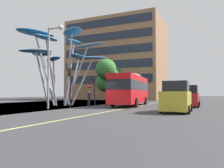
# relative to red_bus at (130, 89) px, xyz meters

# --- Properties ---
(ground) EXTENTS (120.00, 240.00, 0.10)m
(ground) POSITION_rel_red_bus_xyz_m (-1.81, -6.42, -2.01)
(ground) COLOR #38383A
(red_bus) EXTENTS (3.35, 9.90, 3.59)m
(red_bus) POSITION_rel_red_bus_xyz_m (0.00, 0.00, 0.00)
(red_bus) COLOR red
(red_bus) RESTS_ON ground
(leaf_sculpture) EXTENTS (11.35, 10.73, 9.20)m
(leaf_sculpture) POSITION_rel_red_bus_xyz_m (-8.21, -2.32, 4.61)
(leaf_sculpture) COLOR #9EA0A5
(leaf_sculpture) RESTS_ON ground
(traffic_light_kerb_near) EXTENTS (0.28, 0.42, 3.92)m
(traffic_light_kerb_near) POSITION_rel_red_bus_xyz_m (-4.31, -5.73, 0.87)
(traffic_light_kerb_near) COLOR black
(traffic_light_kerb_near) RESTS_ON ground
(traffic_light_kerb_far) EXTENTS (0.28, 0.42, 3.22)m
(traffic_light_kerb_far) POSITION_rel_red_bus_xyz_m (-4.19, -0.87, 0.38)
(traffic_light_kerb_far) COLOR black
(traffic_light_kerb_far) RESTS_ON ground
(traffic_light_island_mid) EXTENTS (0.28, 0.42, 3.93)m
(traffic_light_island_mid) POSITION_rel_red_bus_xyz_m (-4.17, 5.78, 0.88)
(traffic_light_island_mid) COLOR black
(traffic_light_island_mid) RESTS_ON ground
(traffic_light_opposite) EXTENTS (0.28, 0.42, 3.66)m
(traffic_light_opposite) POSITION_rel_red_bus_xyz_m (-4.25, 10.71, 0.69)
(traffic_light_opposite) COLOR black
(traffic_light_opposite) RESTS_ON ground
(car_parked_near) EXTENTS (2.06, 4.05, 2.31)m
(car_parked_near) POSITION_rel_red_bus_xyz_m (5.95, -6.78, -0.88)
(car_parked_near) COLOR gold
(car_parked_near) RESTS_ON ground
(car_parked_mid) EXTENTS (1.99, 4.45, 2.25)m
(car_parked_mid) POSITION_rel_red_bus_xyz_m (6.34, 0.64, -0.92)
(car_parked_mid) COLOR maroon
(car_parked_mid) RESTS_ON ground
(car_parked_far) EXTENTS (2.07, 4.50, 1.94)m
(car_parked_far) POSITION_rel_red_bus_xyz_m (5.94, 7.70, -1.04)
(car_parked_far) COLOR silver
(car_parked_far) RESTS_ON ground
(car_side_street) EXTENTS (2.06, 4.31, 2.01)m
(car_side_street) POSITION_rel_red_bus_xyz_m (5.73, 14.44, -1.02)
(car_side_street) COLOR maroon
(car_side_street) RESTS_ON ground
(car_far_side) EXTENTS (2.05, 4.29, 2.21)m
(car_far_side) POSITION_rel_red_bus_xyz_m (5.64, 20.83, -0.93)
(car_far_side) COLOR navy
(car_far_side) RESTS_ON ground
(street_lamp) EXTENTS (1.65, 0.44, 7.60)m
(street_lamp) POSITION_rel_red_bus_xyz_m (-4.94, -7.70, 2.89)
(street_lamp) COLOR gray
(street_lamp) RESTS_ON ground
(tree_pavement_near) EXTENTS (4.93, 5.61, 7.48)m
(tree_pavement_near) POSITION_rel_red_bus_xyz_m (-8.40, 11.84, 2.61)
(tree_pavement_near) COLOR brown
(tree_pavement_near) RESTS_ON ground
(tree_pavement_far) EXTENTS (4.50, 3.89, 6.96)m
(tree_pavement_far) POSITION_rel_red_bus_xyz_m (-10.14, 19.11, 3.06)
(tree_pavement_far) COLOR brown
(tree_pavement_far) RESTS_ON ground
(pedestrian) EXTENTS (0.34, 0.34, 1.67)m
(pedestrian) POSITION_rel_red_bus_xyz_m (-4.81, -1.05, -1.13)
(pedestrian) COLOR #2D3342
(pedestrian) RESTS_ON ground
(no_entry_sign) EXTENTS (0.60, 0.12, 2.60)m
(no_entry_sign) POSITION_rel_red_bus_xyz_m (-4.82, -0.87, -0.23)
(no_entry_sign) COLOR gray
(no_entry_sign) RESTS_ON ground
(backdrop_building) EXTENTS (22.00, 15.47, 18.74)m
(backdrop_building) POSITION_rel_red_bus_xyz_m (-12.20, 26.98, 7.41)
(backdrop_building) COLOR #936B4C
(backdrop_building) RESTS_ON ground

